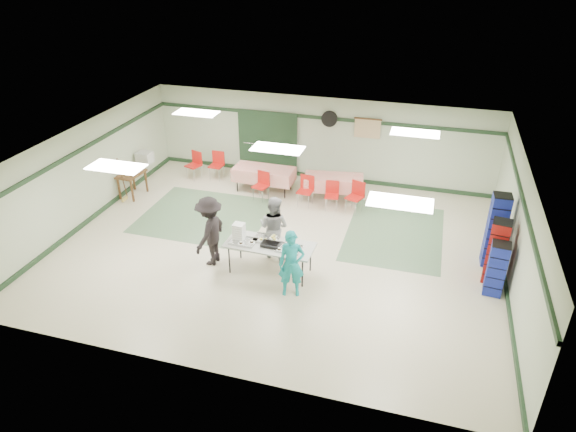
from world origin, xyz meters
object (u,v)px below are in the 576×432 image
(chair_c, at_px, (356,194))
(volunteer_grey, at_px, (274,227))
(chair_b, at_px, (306,187))
(chair_d, at_px, (262,183))
(dining_table_b, at_px, (264,174))
(crate_stack_blue_b, at_px, (496,231))
(chair_loose_a, at_px, (217,162))
(chair_loose_b, at_px, (195,162))
(chair_a, at_px, (332,192))
(dining_table_a, at_px, (334,182))
(volunteer_dark, at_px, (210,231))
(crate_stack_red, at_px, (496,252))
(broom, at_px, (122,178))
(printer_table, at_px, (132,176))
(serving_table, at_px, (270,246))
(volunteer_teal, at_px, (292,264))
(crate_stack_blue_a, at_px, (496,269))
(office_printer, at_px, (145,157))

(chair_c, bearing_deg, volunteer_grey, -95.75)
(chair_b, relative_size, chair_d, 1.04)
(volunteer_grey, bearing_deg, dining_table_b, -55.36)
(volunteer_grey, relative_size, chair_d, 1.84)
(dining_table_b, height_order, crate_stack_blue_b, crate_stack_blue_b)
(chair_loose_a, distance_m, chair_loose_b, 0.73)
(chair_a, distance_m, chair_d, 2.14)
(dining_table_a, bearing_deg, chair_b, -149.89)
(chair_b, xyz_separation_m, chair_loose_b, (-3.96, 0.85, 0.00))
(volunteer_dark, xyz_separation_m, dining_table_b, (-0.07, 4.19, -0.30))
(crate_stack_red, bearing_deg, crate_stack_blue_b, 90.00)
(chair_c, bearing_deg, chair_loose_b, -166.62)
(chair_c, distance_m, broom, 6.91)
(printer_table, distance_m, broom, 0.37)
(chair_a, bearing_deg, chair_b, 172.05)
(dining_table_a, distance_m, printer_table, 6.11)
(dining_table_a, xyz_separation_m, crate_stack_blue_b, (4.36, -2.38, 0.36))
(volunteer_grey, bearing_deg, serving_table, 112.07)
(dining_table_b, relative_size, crate_stack_red, 1.20)
(volunteer_teal, distance_m, crate_stack_blue_a, 4.48)
(chair_d, bearing_deg, chair_loose_b, 176.18)
(chair_d, xyz_separation_m, crate_stack_blue_a, (6.43, -3.02, 0.10))
(volunteer_grey, xyz_separation_m, dining_table_a, (0.77, 3.48, -0.24))
(chair_loose_a, bearing_deg, chair_c, -9.86)
(chair_loose_a, bearing_deg, serving_table, -51.94)
(chair_loose_a, bearing_deg, chair_a, -11.99)
(broom, bearing_deg, crate_stack_blue_b, 5.16)
(chair_loose_b, xyz_separation_m, broom, (-1.36, -2.08, 0.15))
(crate_stack_red, xyz_separation_m, printer_table, (-10.30, 1.66, -0.14))
(serving_table, xyz_separation_m, chair_loose_a, (-3.32, 4.67, -0.16))
(printer_table, relative_size, broom, 0.67)
(chair_loose_a, bearing_deg, dining_table_a, -4.34)
(chair_a, bearing_deg, chair_c, -7.23)
(volunteer_teal, bearing_deg, broom, 138.22)
(crate_stack_blue_b, relative_size, printer_table, 2.00)
(chair_loose_b, bearing_deg, chair_loose_a, 36.75)
(volunteer_grey, xyz_separation_m, volunteer_dark, (-1.36, -0.71, 0.07))
(crate_stack_blue_a, height_order, broom, broom)
(volunteer_dark, height_order, crate_stack_blue_a, volunteer_dark)
(chair_d, xyz_separation_m, broom, (-3.95, -1.23, 0.18))
(chair_loose_a, bearing_deg, broom, -129.29)
(chair_b, distance_m, chair_c, 1.48)
(volunteer_grey, height_order, office_printer, volunteer_grey)
(chair_d, distance_m, printer_table, 3.97)
(volunteer_dark, relative_size, chair_d, 2.00)
(chair_b, relative_size, chair_loose_a, 1.00)
(chair_loose_b, bearing_deg, serving_table, -27.72)
(chair_loose_a, xyz_separation_m, crate_stack_blue_a, (8.32, -4.08, 0.08))
(volunteer_grey, xyz_separation_m, crate_stack_red, (5.13, 0.37, -0.02))
(chair_loose_b, bearing_deg, chair_b, 8.29)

